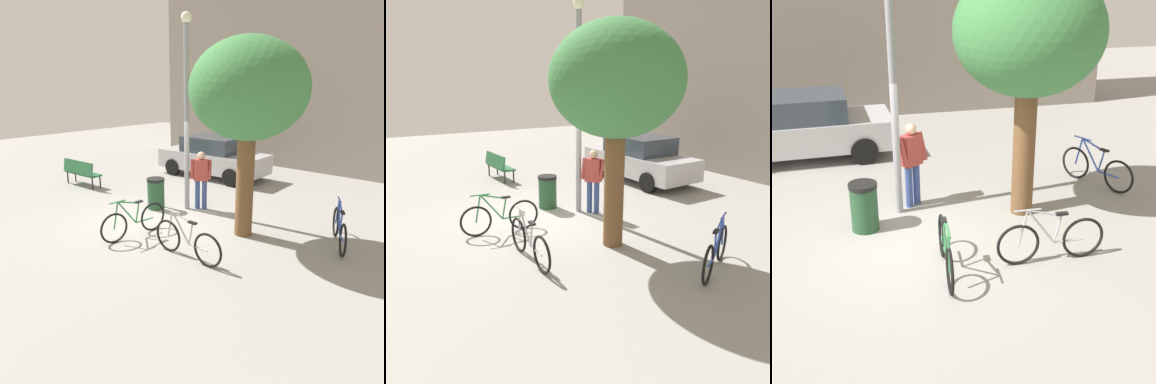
{
  "view_description": "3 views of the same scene",
  "coord_description": "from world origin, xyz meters",
  "views": [
    {
      "loc": [
        6.81,
        -6.37,
        3.53
      ],
      "look_at": [
        1.05,
        0.22,
        0.95
      ],
      "focal_mm": 35.0,
      "sensor_mm": 36.0,
      "label": 1
    },
    {
      "loc": [
        8.54,
        -3.91,
        3.37
      ],
      "look_at": [
        0.21,
        1.1,
        0.62
      ],
      "focal_mm": 36.99,
      "sensor_mm": 36.0,
      "label": 2
    },
    {
      "loc": [
        -1.1,
        -8.29,
        4.63
      ],
      "look_at": [
        0.98,
        0.29,
        0.73
      ],
      "focal_mm": 51.43,
      "sensor_mm": 36.0,
      "label": 3
    }
  ],
  "objects": [
    {
      "name": "plaza_tree",
      "position": [
        2.23,
        0.75,
        3.32
      ],
      "size": [
        2.62,
        2.62,
        4.49
      ],
      "color": "brown",
      "rests_on": "ground_plane"
    },
    {
      "name": "parked_car_silver",
      "position": [
        -1.88,
        4.83,
        0.77
      ],
      "size": [
        4.26,
        1.95,
        1.55
      ],
      "color": "#B7B7BC",
      "rests_on": "ground_plane"
    },
    {
      "name": "bicycle_green",
      "position": [
        0.36,
        -1.07,
        0.38
      ],
      "size": [
        0.22,
        1.81,
        0.97
      ],
      "color": "black",
      "rests_on": "ground_plane"
    },
    {
      "name": "ground_plane",
      "position": [
        0.0,
        0.0,
        0.0
      ],
      "size": [
        36.0,
        36.0,
        0.0
      ],
      "primitive_type": "plane",
      "color": "gray"
    },
    {
      "name": "bicycle_silver",
      "position": [
        2.07,
        -1.11,
        0.38
      ],
      "size": [
        1.81,
        0.08,
        0.97
      ],
      "color": "black",
      "rests_on": "ground_plane"
    },
    {
      "name": "trash_bin",
      "position": [
        -0.75,
        0.7,
        0.45
      ],
      "size": [
        0.51,
        0.51,
        0.9
      ],
      "color": "#234C2D",
      "rests_on": "ground_plane"
    },
    {
      "name": "bicycle_blue",
      "position": [
        4.19,
        1.62,
        0.38
      ],
      "size": [
        0.89,
        1.62,
        0.97
      ],
      "color": "black",
      "rests_on": "ground_plane"
    },
    {
      "name": "park_bench",
      "position": [
        -4.5,
        0.67,
        0.55
      ],
      "size": [
        1.62,
        0.54,
        0.92
      ],
      "color": "#236038",
      "rests_on": "ground_plane"
    },
    {
      "name": "person_by_lamppost",
      "position": [
        0.25,
        1.53,
        0.97
      ],
      "size": [
        0.61,
        0.53,
        1.67
      ],
      "color": "#334784",
      "rests_on": "ground_plane"
    },
    {
      "name": "lamppost",
      "position": [
        -0.06,
        1.28,
        2.96
      ],
      "size": [
        0.28,
        0.28,
        5.23
      ],
      "color": "gray",
      "rests_on": "ground_plane"
    }
  ]
}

